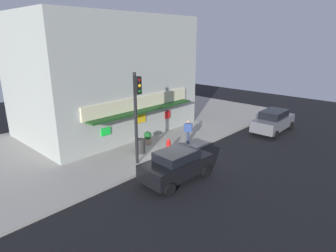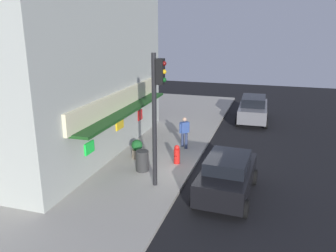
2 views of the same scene
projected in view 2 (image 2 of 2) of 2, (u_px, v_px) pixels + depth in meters
name	position (u px, v px, depth m)	size (l,w,h in m)	color
ground_plane	(190.00, 176.00, 15.25)	(51.07, 51.07, 0.00)	black
sidewalk	(65.00, 158.00, 17.02)	(34.05, 12.69, 0.14)	#A39E93
corner_building	(46.00, 65.00, 17.48)	(12.39, 8.78, 8.63)	#ADB2A8
traffic_light	(157.00, 104.00, 13.08)	(0.32, 0.58, 5.28)	black
fire_hydrant	(177.00, 154.00, 16.13)	(0.53, 0.29, 0.90)	red
trash_can	(142.00, 161.00, 15.30)	(0.57, 0.57, 0.93)	#2D2D2D
pedestrian	(184.00, 131.00, 18.10)	(0.51, 0.50, 1.65)	navy
potted_plant_by_doorway	(137.00, 149.00, 16.78)	(0.54, 0.54, 0.92)	gray
parked_car_grey	(253.00, 109.00, 23.59)	(4.53, 2.14, 1.73)	slate
parked_car_black	(227.00, 175.00, 13.25)	(4.01, 2.18, 1.63)	black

